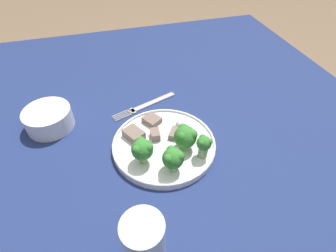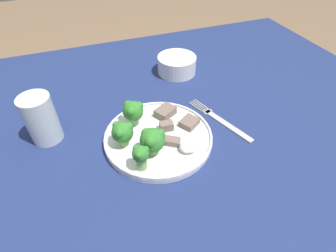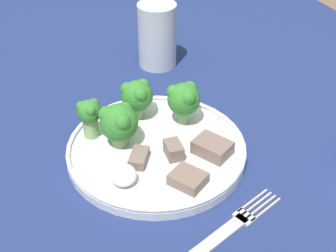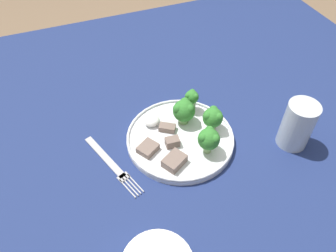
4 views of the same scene
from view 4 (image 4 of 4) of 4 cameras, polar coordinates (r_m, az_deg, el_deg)
table at (r=0.83m, az=0.65°, el=-4.60°), size 1.39×1.16×0.73m
dinner_plate at (r=0.75m, az=2.13°, el=-2.11°), size 0.24×0.24×0.02m
fork at (r=0.72m, az=-9.81°, el=-6.57°), size 0.08×0.19×0.00m
drinking_glass at (r=0.77m, az=21.48°, el=-0.15°), size 0.07×0.07×0.11m
broccoli_floret_near_rim_left at (r=0.69m, az=7.12°, el=-2.23°), size 0.05×0.05×0.06m
broccoli_floret_center_left at (r=0.74m, az=7.81°, el=1.50°), size 0.05×0.05×0.06m
broccoli_floret_back_left at (r=0.75m, az=2.81°, el=2.73°), size 0.05×0.05×0.06m
broccoli_floret_front_left at (r=0.78m, az=4.14°, el=4.80°), size 0.03×0.03×0.06m
meat_slice_front_slice at (r=0.69m, az=1.11°, el=-6.10°), size 0.06×0.05×0.02m
meat_slice_middle_slice at (r=0.75m, az=-0.15°, el=-0.27°), size 0.04×0.04×0.01m
meat_slice_rear_slice at (r=0.71m, az=-3.52°, el=-3.90°), size 0.05×0.05×0.01m
meat_slice_edge_slice at (r=0.72m, az=0.77°, el=-2.80°), size 0.03×0.02×0.02m
sauce_dollop at (r=0.77m, az=-2.83°, el=0.92°), size 0.04×0.03×0.02m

